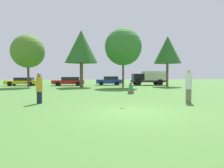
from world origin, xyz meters
TOP-DOWN VIEW (x-y plane):
  - ground_plane at (0.00, 0.00)m, footprint 120.00×120.00m
  - person_thrower at (-4.46, 3.19)m, footprint 0.33×0.33m
  - person_catcher at (3.82, 2.43)m, footprint 0.36×0.36m
  - frisbee at (0.34, 2.38)m, footprint 0.23×0.23m
  - bystander_sitting at (1.82, 8.21)m, footprint 0.44×0.37m
  - tree_0 at (-9.04, 18.62)m, footprint 4.13×4.13m
  - tree_1 at (-2.39, 17.80)m, footprint 4.11×4.11m
  - tree_2 at (2.75, 16.56)m, footprint 4.55×4.55m
  - tree_3 at (8.99, 17.76)m, footprint 3.61×3.61m
  - parked_car_yellow at (-10.87, 22.48)m, footprint 4.45×2.04m
  - parked_car_red at (-4.24, 21.87)m, footprint 4.60×1.99m
  - parked_car_blue at (1.74, 22.55)m, footprint 3.91×2.10m
  - delivery_truck_black at (7.79, 21.80)m, footprint 5.32×2.35m

SIDE VIEW (x-z plane):
  - ground_plane at x=0.00m, z-range 0.00..0.00m
  - bystander_sitting at x=1.82m, z-range -0.09..0.88m
  - parked_car_yellow at x=-10.87m, z-range 0.04..1.22m
  - parked_car_red at x=-4.24m, z-range 0.03..1.29m
  - parked_car_blue at x=1.74m, z-range 0.02..1.36m
  - person_thrower at x=-4.46m, z-range 0.01..1.69m
  - person_catcher at x=3.82m, z-range 0.01..1.89m
  - delivery_truck_black at x=7.79m, z-range 0.13..2.23m
  - frisbee at x=0.34m, z-range 2.07..2.14m
  - tree_0 at x=-9.04m, z-range 1.22..7.80m
  - tree_3 at x=8.99m, z-range 1.53..8.25m
  - tree_2 at x=2.75m, z-range 1.36..8.64m
  - tree_1 at x=-2.39m, z-range 1.51..8.70m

